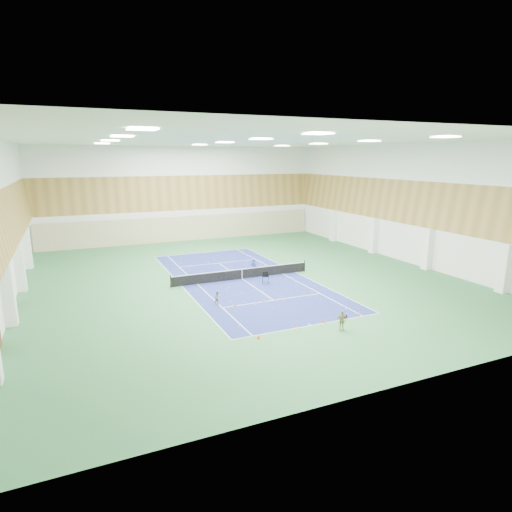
# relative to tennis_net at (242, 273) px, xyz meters

# --- Properties ---
(ground) EXTENTS (40.00, 40.00, 0.00)m
(ground) POSITION_rel_tennis_net_xyz_m (0.00, 0.00, -0.55)
(ground) COLOR #2D693C
(ground) RESTS_ON ground
(room_shell) EXTENTS (36.00, 40.00, 12.00)m
(room_shell) POSITION_rel_tennis_net_xyz_m (0.00, 0.00, 5.45)
(room_shell) COLOR white
(room_shell) RESTS_ON ground
(wood_cladding) EXTENTS (36.00, 40.00, 8.00)m
(wood_cladding) POSITION_rel_tennis_net_xyz_m (0.00, 0.00, 7.45)
(wood_cladding) COLOR olive
(wood_cladding) RESTS_ON room_shell
(ceiling_light_grid) EXTENTS (21.40, 25.40, 0.06)m
(ceiling_light_grid) POSITION_rel_tennis_net_xyz_m (0.00, 0.00, 11.37)
(ceiling_light_grid) COLOR white
(ceiling_light_grid) RESTS_ON room_shell
(court_surface) EXTENTS (10.97, 23.77, 0.01)m
(court_surface) POSITION_rel_tennis_net_xyz_m (0.00, 0.00, -0.55)
(court_surface) COLOR navy
(court_surface) RESTS_ON ground
(tennis_balls_scatter) EXTENTS (10.57, 22.77, 0.07)m
(tennis_balls_scatter) POSITION_rel_tennis_net_xyz_m (0.00, 0.00, -0.50)
(tennis_balls_scatter) COLOR #BADD25
(tennis_balls_scatter) RESTS_ON ground
(tennis_net) EXTENTS (12.80, 0.10, 1.10)m
(tennis_net) POSITION_rel_tennis_net_xyz_m (0.00, 0.00, 0.00)
(tennis_net) COLOR black
(tennis_net) RESTS_ON ground
(back_curtain) EXTENTS (35.40, 0.16, 3.20)m
(back_curtain) POSITION_rel_tennis_net_xyz_m (0.00, 19.75, 1.05)
(back_curtain) COLOR #C6B793
(back_curtain) RESTS_ON ground
(door_left_b) EXTENTS (0.08, 1.80, 2.20)m
(door_left_b) POSITION_rel_tennis_net_xyz_m (-17.92, 0.00, 0.55)
(door_left_b) COLOR #593319
(door_left_b) RESTS_ON ground
(coach) EXTENTS (0.62, 0.47, 1.54)m
(coach) POSITION_rel_tennis_net_xyz_m (1.46, 0.83, 0.22)
(coach) COLOR #21399A
(coach) RESTS_ON ground
(child_court) EXTENTS (0.63, 0.57, 1.07)m
(child_court) POSITION_rel_tennis_net_xyz_m (-4.18, -5.61, -0.02)
(child_court) COLOR gray
(child_court) RESTS_ON ground
(child_apron) EXTENTS (0.83, 0.52, 1.32)m
(child_apron) POSITION_rel_tennis_net_xyz_m (1.34, -13.31, 0.11)
(child_apron) COLOR #9F8D5A
(child_apron) RESTS_ON ground
(ball_cart) EXTENTS (0.75, 0.75, 0.99)m
(ball_cart) POSITION_rel_tennis_net_xyz_m (1.28, -2.19, -0.06)
(ball_cart) COLOR black
(ball_cart) RESTS_ON ground
(cone_svc_a) EXTENTS (0.18, 0.18, 0.19)m
(cone_svc_a) POSITION_rel_tennis_net_xyz_m (-3.18, -6.50, -0.45)
(cone_svc_a) COLOR #EB490C
(cone_svc_a) RESTS_ON ground
(cone_svc_b) EXTENTS (0.22, 0.22, 0.24)m
(cone_svc_b) POSITION_rel_tennis_net_xyz_m (-0.84, -6.45, -0.43)
(cone_svc_b) COLOR orange
(cone_svc_b) RESTS_ON ground
(cone_svc_c) EXTENTS (0.22, 0.22, 0.24)m
(cone_svc_c) POSITION_rel_tennis_net_xyz_m (0.67, -6.13, -0.43)
(cone_svc_c) COLOR #FF620D
(cone_svc_c) RESTS_ON ground
(cone_svc_d) EXTENTS (0.18, 0.18, 0.20)m
(cone_svc_d) POSITION_rel_tennis_net_xyz_m (2.95, -5.95, -0.45)
(cone_svc_d) COLOR #FE530D
(cone_svc_d) RESTS_ON ground
(cone_base_a) EXTENTS (0.23, 0.23, 0.25)m
(cone_base_a) POSITION_rel_tennis_net_xyz_m (-3.92, -12.36, -0.42)
(cone_base_a) COLOR #FF4B0D
(cone_base_a) RESTS_ON ground
(cone_base_b) EXTENTS (0.21, 0.21, 0.23)m
(cone_base_b) POSITION_rel_tennis_net_xyz_m (-0.99, -11.57, -0.44)
(cone_base_b) COLOR #FA600D
(cone_base_b) RESTS_ON ground
(cone_base_c) EXTENTS (0.22, 0.22, 0.25)m
(cone_base_c) POSITION_rel_tennis_net_xyz_m (1.01, -11.80, -0.43)
(cone_base_c) COLOR #DA610B
(cone_base_c) RESTS_ON ground
(cone_base_d) EXTENTS (0.19, 0.19, 0.20)m
(cone_base_d) POSITION_rel_tennis_net_xyz_m (4.12, -11.48, -0.45)
(cone_base_d) COLOR orange
(cone_base_d) RESTS_ON ground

